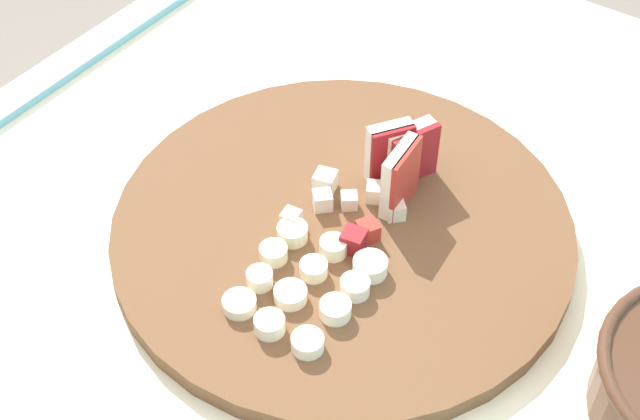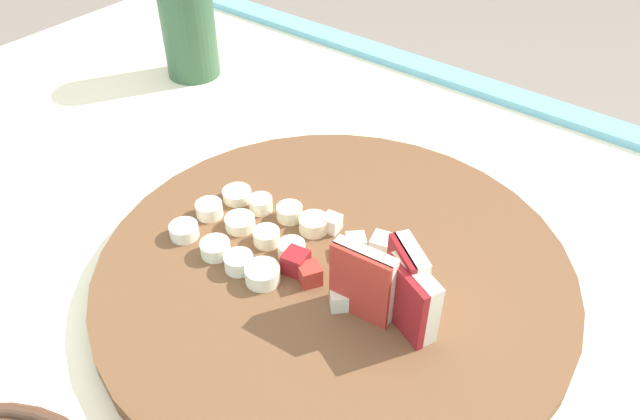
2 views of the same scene
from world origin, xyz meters
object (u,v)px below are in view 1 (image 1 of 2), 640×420
cutting_board (342,228)px  banana_slice_rows (307,283)px  apple_wedge_fan (402,161)px  apple_dice_pile (348,210)px

cutting_board → banana_slice_rows: banana_slice_rows is taller
cutting_board → apple_wedge_fan: (-0.07, 0.02, 0.04)m
cutting_board → apple_dice_pile: apple_dice_pile is taller
banana_slice_rows → cutting_board: bearing=-167.0°
apple_dice_pile → cutting_board: bearing=-4.6°
cutting_board → apple_dice_pile: bearing=175.4°
banana_slice_rows → apple_dice_pile: bearing=-168.4°
apple_dice_pile → banana_slice_rows: 0.09m
banana_slice_rows → apple_wedge_fan: bearing=-179.5°
cutting_board → apple_wedge_fan: bearing=166.2°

